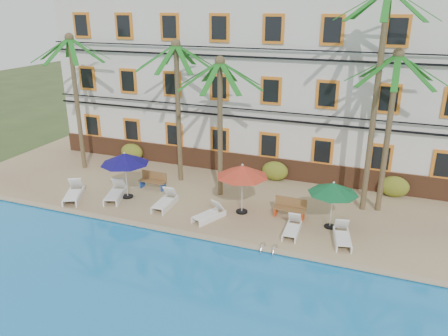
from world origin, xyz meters
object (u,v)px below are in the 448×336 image
at_px(palm_e, 391,110).
at_px(lounger_c, 165,201).
at_px(umbrella_blue, 125,159).
at_px(bench_right, 290,208).
at_px(palm_d, 378,77).
at_px(umbrella_red, 242,171).
at_px(pool_ladder, 269,252).
at_px(lounger_a, 74,193).
at_px(lounger_f, 342,236).
at_px(lounger_e, 292,228).
at_px(umbrella_green, 333,188).
at_px(lounger_d, 209,214).
at_px(palm_a, 75,84).
at_px(palm_b, 178,93).
at_px(bench_left, 153,180).
at_px(lounger_b, 116,193).
at_px(palm_c, 220,108).

height_order(palm_e, lounger_c, palm_e).
bearing_deg(umbrella_blue, bench_right, 5.63).
bearing_deg(palm_d, umbrella_red, -155.39).
height_order(palm_e, umbrella_blue, palm_e).
bearing_deg(pool_ladder, umbrella_red, 126.00).
relative_size(lounger_a, lounger_f, 1.14).
height_order(umbrella_blue, pool_ladder, umbrella_blue).
height_order(palm_e, lounger_e, palm_e).
distance_m(umbrella_green, lounger_e, 2.47).
bearing_deg(lounger_d, palm_a, 159.89).
bearing_deg(lounger_c, palm_d, 19.44).
bearing_deg(palm_a, umbrella_green, -8.97).
height_order(palm_b, pool_ladder, palm_b).
height_order(palm_e, bench_left, palm_e).
bearing_deg(umbrella_red, bench_left, 168.75).
bearing_deg(umbrella_red, palm_b, 149.51).
xyz_separation_m(palm_e, lounger_b, (-12.67, -3.42, -4.63)).
height_order(palm_d, bench_left, palm_d).
bearing_deg(palm_d, bench_right, -146.17).
relative_size(umbrella_blue, lounger_e, 1.45).
relative_size(palm_c, lounger_c, 3.79).
height_order(lounger_c, pool_ladder, lounger_c).
xyz_separation_m(palm_d, lounger_f, (-0.55, -3.59, -6.14)).
height_order(palm_e, lounger_b, palm_e).
distance_m(lounger_a, lounger_e, 11.27).
bearing_deg(pool_ladder, lounger_f, 35.11).
bearing_deg(umbrella_red, lounger_b, -173.13).
height_order(bench_left, bench_right, same).
xyz_separation_m(palm_b, lounger_a, (-3.95, -4.32, -4.68)).
relative_size(umbrella_green, lounger_a, 1.04).
xyz_separation_m(umbrella_green, lounger_e, (-1.46, -1.15, -1.63)).
distance_m(lounger_e, bench_right, 1.61).
bearing_deg(lounger_a, palm_a, 121.49).
height_order(umbrella_blue, lounger_a, umbrella_blue).
bearing_deg(lounger_b, palm_e, 15.13).
xyz_separation_m(palm_e, lounger_d, (-7.26, -3.84, -4.67)).
bearing_deg(lounger_b, palm_c, 26.77).
distance_m(palm_a, umbrella_red, 11.64).
xyz_separation_m(lounger_e, bench_left, (-8.15, 2.24, 0.21)).
height_order(palm_d, umbrella_red, palm_d).
relative_size(palm_d, palm_e, 1.34).
bearing_deg(lounger_d, bench_right, 24.71).
bearing_deg(lounger_a, lounger_d, 3.11).
bearing_deg(lounger_c, bench_left, 132.93).
bearing_deg(palm_b, umbrella_red, -30.49).
bearing_deg(umbrella_red, palm_d, 24.61).
bearing_deg(palm_d, palm_e, 13.27).
height_order(lounger_f, bench_right, bench_right).
bearing_deg(pool_ladder, umbrella_green, 56.20).
height_order(umbrella_green, pool_ladder, umbrella_green).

